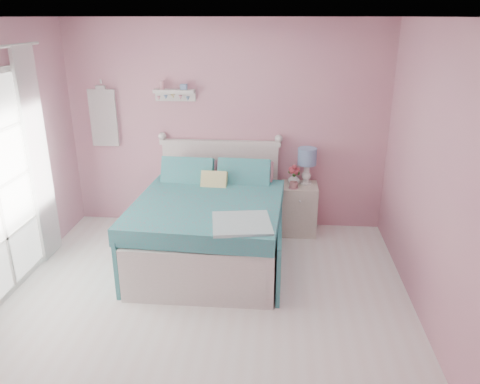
# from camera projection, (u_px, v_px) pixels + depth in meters

# --- Properties ---
(floor) EXTENTS (4.50, 4.50, 0.00)m
(floor) POSITION_uv_depth(u_px,v_px,m) (200.00, 323.00, 4.23)
(floor) COLOR white
(floor) RESTS_ON ground
(room_shell) EXTENTS (4.50, 4.50, 4.50)m
(room_shell) POSITION_uv_depth(u_px,v_px,m) (193.00, 155.00, 3.67)
(room_shell) COLOR #C37C95
(room_shell) RESTS_ON floor
(bed) EXTENTS (1.64, 2.00, 1.14)m
(bed) POSITION_uv_depth(u_px,v_px,m) (211.00, 225.00, 5.27)
(bed) COLOR silver
(bed) RESTS_ON floor
(nightstand) EXTENTS (0.44, 0.44, 0.64)m
(nightstand) POSITION_uv_depth(u_px,v_px,m) (299.00, 209.00, 5.92)
(nightstand) COLOR beige
(nightstand) RESTS_ON floor
(table_lamp) EXTENTS (0.23, 0.23, 0.46)m
(table_lamp) POSITION_uv_depth(u_px,v_px,m) (307.00, 159.00, 5.74)
(table_lamp) COLOR white
(table_lamp) RESTS_ON nightstand
(vase) EXTENTS (0.19, 0.19, 0.15)m
(vase) POSITION_uv_depth(u_px,v_px,m) (294.00, 179.00, 5.80)
(vase) COLOR silver
(vase) RESTS_ON nightstand
(teacup) EXTENTS (0.10, 0.10, 0.08)m
(teacup) POSITION_uv_depth(u_px,v_px,m) (294.00, 185.00, 5.69)
(teacup) COLOR tan
(teacup) RESTS_ON nightstand
(roses) EXTENTS (0.14, 0.11, 0.12)m
(roses) POSITION_uv_depth(u_px,v_px,m) (294.00, 170.00, 5.76)
(roses) COLOR #C74453
(roses) RESTS_ON vase
(wall_shelf) EXTENTS (0.50, 0.15, 0.25)m
(wall_shelf) POSITION_uv_depth(u_px,v_px,m) (174.00, 92.00, 5.71)
(wall_shelf) COLOR silver
(wall_shelf) RESTS_ON room_shell
(hanging_dress) EXTENTS (0.34, 0.03, 0.72)m
(hanging_dress) POSITION_uv_depth(u_px,v_px,m) (104.00, 118.00, 5.89)
(hanging_dress) COLOR white
(hanging_dress) RESTS_ON room_shell
(curtain_far) EXTENTS (0.04, 0.40, 2.32)m
(curtain_far) POSITION_uv_depth(u_px,v_px,m) (38.00, 157.00, 5.03)
(curtain_far) COLOR white
(curtain_far) RESTS_ON floor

